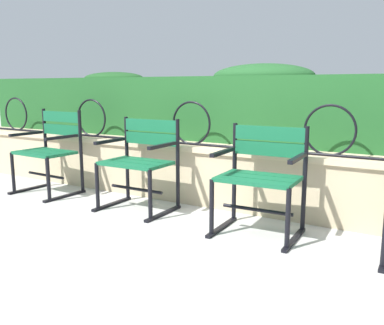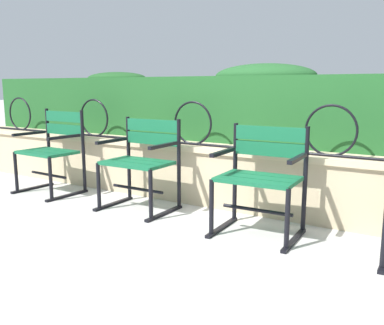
# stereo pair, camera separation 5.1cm
# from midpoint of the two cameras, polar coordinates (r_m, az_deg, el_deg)

# --- Properties ---
(ground_plane) EXTENTS (60.00, 60.00, 0.00)m
(ground_plane) POSITION_cam_midpoint_polar(r_m,az_deg,el_deg) (3.25, -1.74, -9.98)
(ground_plane) COLOR #B7B5AF
(stone_wall) EXTENTS (7.57, 0.41, 0.57)m
(stone_wall) POSITION_cam_midpoint_polar(r_m,az_deg,el_deg) (3.96, 5.62, -1.96)
(stone_wall) COLOR tan
(stone_wall) RESTS_ON ground
(iron_arch_fence) EXTENTS (7.03, 0.02, 0.42)m
(iron_arch_fence) POSITION_cam_midpoint_polar(r_m,az_deg,el_deg) (3.99, 0.55, 4.75)
(iron_arch_fence) COLOR black
(iron_arch_fence) RESTS_ON stone_wall
(hedge_row) EXTENTS (7.42, 0.57, 0.78)m
(hedge_row) POSITION_cam_midpoint_polar(r_m,az_deg,el_deg) (4.28, 8.98, 7.50)
(hedge_row) COLOR #1E5123
(hedge_row) RESTS_ON stone_wall
(park_chair_leftmost) EXTENTS (0.64, 0.55, 0.88)m
(park_chair_leftmost) POSITION_cam_midpoint_polar(r_m,az_deg,el_deg) (4.72, -18.89, 1.74)
(park_chair_leftmost) COLOR #145B38
(park_chair_leftmost) RESTS_ON ground
(park_chair_centre_left) EXTENTS (0.64, 0.52, 0.83)m
(park_chair_centre_left) POSITION_cam_midpoint_polar(r_m,az_deg,el_deg) (3.90, -7.31, 0.39)
(park_chair_centre_left) COLOR #145B38
(park_chair_centre_left) RESTS_ON ground
(park_chair_centre_right) EXTENTS (0.64, 0.54, 0.83)m
(park_chair_centre_right) POSITION_cam_midpoint_polar(r_m,az_deg,el_deg) (3.26, 8.92, -1.61)
(park_chair_centre_right) COLOR #145B38
(park_chair_centre_right) RESTS_ON ground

